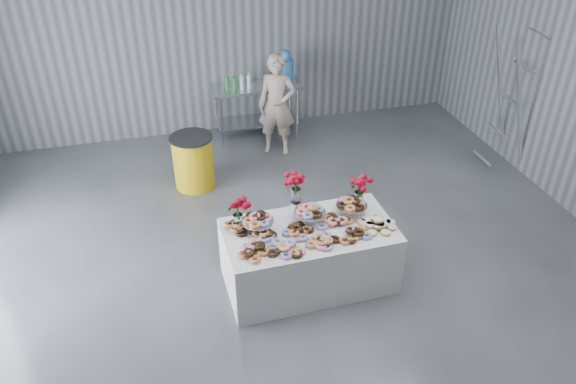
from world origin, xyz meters
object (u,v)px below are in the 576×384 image
water_jug (285,68)px  person (277,105)px  display_table (309,256)px  stepladder (510,99)px  trash_barrel (193,161)px  prep_table (257,101)px

water_jug → person: size_ratio=0.34×
display_table → stepladder: stepladder is taller
water_jug → trash_barrel: (-1.76, -1.40, -0.75)m
prep_table → stepladder: (3.42, -2.02, 0.49)m
person → stepladder: 3.51m
person → stepladder: bearing=-1.8°
prep_table → water_jug: bearing=-0.0°
display_table → person: bearing=82.2°
stepladder → display_table: bearing=-153.1°
water_jug → trash_barrel: water_jug is taller
water_jug → person: person is taller
prep_table → person: person is taller
person → trash_barrel: (-1.45, -0.72, -0.41)m
water_jug → stepladder: (2.92, -2.02, -0.04)m
display_table → stepladder: (3.67, 1.86, 0.73)m
prep_table → stepladder: bearing=-30.5°
prep_table → person: (0.18, -0.68, 0.19)m
water_jug → trash_barrel: 2.37m
display_table → person: size_ratio=1.17×
water_jug → prep_table: bearing=180.0°
display_table → water_jug: 4.03m
prep_table → water_jug: water_jug is taller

